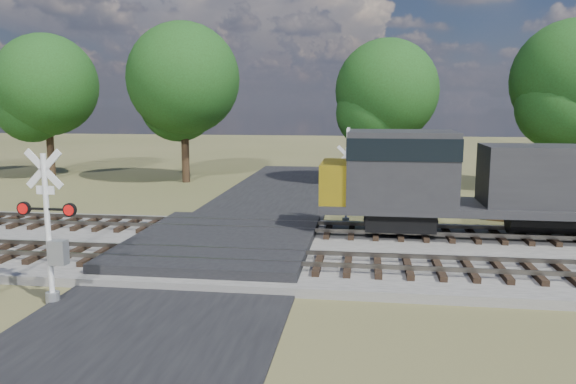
# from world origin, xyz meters

# --- Properties ---
(ground) EXTENTS (160.00, 160.00, 0.00)m
(ground) POSITION_xyz_m (0.00, 0.00, 0.00)
(ground) COLOR #4F512B
(ground) RESTS_ON ground
(ballast_bed) EXTENTS (140.00, 10.00, 0.30)m
(ballast_bed) POSITION_xyz_m (10.00, 0.50, 0.15)
(ballast_bed) COLOR gray
(ballast_bed) RESTS_ON ground
(road) EXTENTS (7.00, 60.00, 0.08)m
(road) POSITION_xyz_m (0.00, 0.00, 0.04)
(road) COLOR black
(road) RESTS_ON ground
(crossing_panel) EXTENTS (7.00, 9.00, 0.62)m
(crossing_panel) POSITION_xyz_m (0.00, 0.50, 0.32)
(crossing_panel) COLOR #262628
(crossing_panel) RESTS_ON ground
(track_near) EXTENTS (140.00, 2.60, 0.33)m
(track_near) POSITION_xyz_m (3.12, -2.00, 0.41)
(track_near) COLOR black
(track_near) RESTS_ON ballast_bed
(track_far) EXTENTS (140.00, 2.60, 0.33)m
(track_far) POSITION_xyz_m (3.12, 3.00, 0.41)
(track_far) COLOR black
(track_far) RESTS_ON ballast_bed
(crossing_signal_near) EXTENTS (1.83, 0.40, 4.53)m
(crossing_signal_near) POSITION_xyz_m (-3.39, -5.86, 1.88)
(crossing_signal_near) COLOR silver
(crossing_signal_near) RESTS_ON ground
(crossing_signal_far) EXTENTS (1.54, 0.35, 3.81)m
(crossing_signal_far) POSITION_xyz_m (4.56, 6.36, 1.59)
(crossing_signal_far) COLOR silver
(crossing_signal_far) RESTS_ON ground
(equipment_shed) EXTENTS (5.31, 5.31, 2.82)m
(equipment_shed) POSITION_xyz_m (14.00, 9.14, 1.43)
(equipment_shed) COLOR #4A321F
(equipment_shed) RESTS_ON ground
(treeline) EXTENTS (78.43, 11.23, 11.56)m
(treeline) POSITION_xyz_m (6.65, 19.56, 6.94)
(treeline) COLOR black
(treeline) RESTS_ON ground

